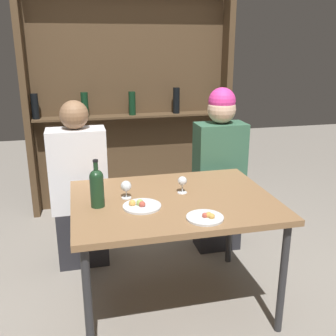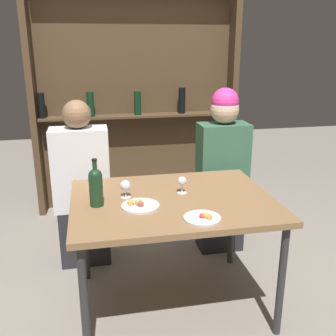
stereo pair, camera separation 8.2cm
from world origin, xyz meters
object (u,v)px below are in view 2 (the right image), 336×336
at_px(wine_glass_0, 182,182).
at_px(seated_person_right, 222,173).
at_px(seated_person_left, 82,190).
at_px(food_plate_1, 139,205).
at_px(food_plate_0, 203,218).
at_px(wine_bottle, 96,185).
at_px(wine_glass_1, 125,186).

distance_m(wine_glass_0, seated_person_right, 0.76).
bearing_deg(wine_glass_0, seated_person_left, 137.39).
bearing_deg(seated_person_left, wine_glass_0, -42.61).
relative_size(food_plate_1, seated_person_left, 0.17).
bearing_deg(food_plate_0, seated_person_right, 65.53).
bearing_deg(wine_bottle, food_plate_0, -28.91).
bearing_deg(food_plate_0, food_plate_1, 143.07).
xyz_separation_m(wine_bottle, seated_person_left, (-0.10, 0.67, -0.27)).
distance_m(food_plate_0, seated_person_left, 1.18).
distance_m(wine_glass_0, seated_person_left, 0.88).
xyz_separation_m(wine_glass_0, food_plate_0, (0.02, -0.40, -0.07)).
relative_size(wine_bottle, wine_glass_0, 2.57).
distance_m(wine_glass_1, seated_person_left, 0.68).
xyz_separation_m(food_plate_0, seated_person_left, (-0.65, 0.97, -0.16)).
relative_size(wine_bottle, seated_person_left, 0.22).
xyz_separation_m(food_plate_1, seated_person_right, (0.75, 0.74, -0.09)).
bearing_deg(wine_glass_1, wine_bottle, -153.60).
bearing_deg(wine_bottle, wine_glass_0, 9.90).
distance_m(wine_bottle, food_plate_0, 0.64).
relative_size(wine_glass_1, seated_person_left, 0.09).
bearing_deg(wine_bottle, seated_person_right, 34.02).
bearing_deg(food_plate_1, food_plate_0, -36.93).
relative_size(food_plate_0, seated_person_left, 0.16).
bearing_deg(seated_person_left, food_plate_1, -65.40).
bearing_deg(seated_person_right, wine_glass_0, -128.76).
distance_m(wine_glass_0, food_plate_1, 0.34).
xyz_separation_m(wine_bottle, seated_person_right, (0.99, 0.67, -0.21)).
height_order(food_plate_0, seated_person_left, seated_person_left).
height_order(wine_glass_0, seated_person_right, seated_person_right).
relative_size(food_plate_0, seated_person_right, 0.15).
height_order(wine_bottle, wine_glass_0, wine_bottle).
height_order(wine_glass_1, seated_person_right, seated_person_right).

